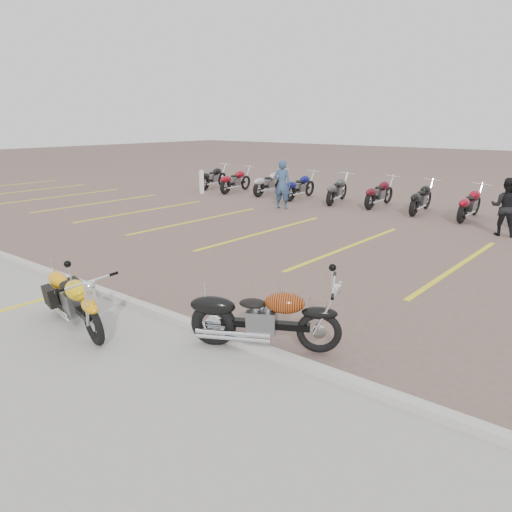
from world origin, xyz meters
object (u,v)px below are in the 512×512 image
(yellow_cruiser, at_px, (77,301))
(flame_cruiser, at_px, (261,320))
(person_a, at_px, (282,184))
(person_b, at_px, (506,207))
(bollard, at_px, (202,182))

(yellow_cruiser, bearing_deg, flame_cruiser, 38.26)
(person_a, relative_size, person_b, 1.08)
(person_a, bearing_deg, bollard, -24.46)
(yellow_cruiser, bearing_deg, person_b, 86.55)
(person_b, distance_m, bollard, 12.22)
(flame_cruiser, relative_size, person_b, 1.21)
(flame_cruiser, relative_size, person_a, 1.11)
(person_a, height_order, person_b, person_a)
(person_a, bearing_deg, yellow_cruiser, 95.33)
(bollard, bearing_deg, flame_cruiser, -41.53)
(yellow_cruiser, distance_m, flame_cruiser, 2.89)
(person_a, relative_size, bollard, 1.72)
(person_a, height_order, bollard, person_a)
(bollard, bearing_deg, person_a, -9.31)
(flame_cruiser, height_order, bollard, bollard)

